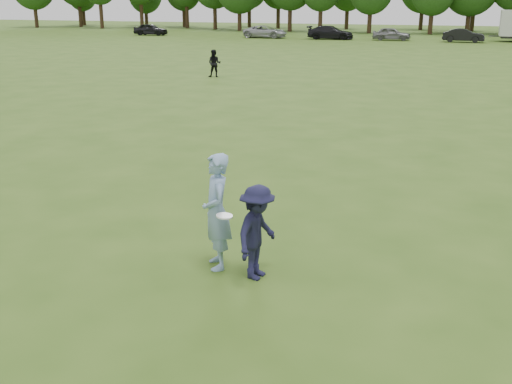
% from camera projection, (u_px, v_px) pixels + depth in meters
% --- Properties ---
extents(ground, '(200.00, 200.00, 0.00)m').
position_uv_depth(ground, '(283.00, 281.00, 9.74)').
color(ground, '#335016').
rests_on(ground, ground).
extents(thrower, '(0.78, 0.87, 1.99)m').
position_uv_depth(thrower, '(217.00, 212.00, 9.96)').
color(thrower, '#809FC6').
rests_on(thrower, ground).
extents(defender, '(0.75, 1.11, 1.58)m').
position_uv_depth(defender, '(257.00, 232.00, 9.63)').
color(defender, '#171733').
rests_on(defender, ground).
extents(player_far_a, '(0.85, 0.71, 1.57)m').
position_uv_depth(player_far_a, '(214.00, 64.00, 34.50)').
color(player_far_a, black).
rests_on(player_far_a, ground).
extents(car_a, '(4.21, 1.85, 1.41)m').
position_uv_depth(car_a, '(151.00, 29.00, 73.41)').
color(car_a, black).
rests_on(car_a, ground).
extents(car_c, '(5.07, 2.50, 1.38)m').
position_uv_depth(car_c, '(265.00, 32.00, 68.58)').
color(car_c, '#A0A1A4').
rests_on(car_c, ground).
extents(car_d, '(5.16, 2.30, 1.47)m').
position_uv_depth(car_d, '(330.00, 33.00, 66.25)').
color(car_d, black).
rests_on(car_d, ground).
extents(car_e, '(4.17, 1.91, 1.38)m').
position_uv_depth(car_e, '(392.00, 34.00, 64.61)').
color(car_e, slate).
rests_on(car_e, ground).
extents(car_f, '(4.22, 1.60, 1.38)m').
position_uv_depth(car_f, '(464.00, 36.00, 61.79)').
color(car_f, black).
rests_on(car_f, ground).
extents(disc_in_play, '(0.33, 0.33, 0.05)m').
position_uv_depth(disc_in_play, '(224.00, 216.00, 9.57)').
color(disc_in_play, white).
rests_on(disc_in_play, ground).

